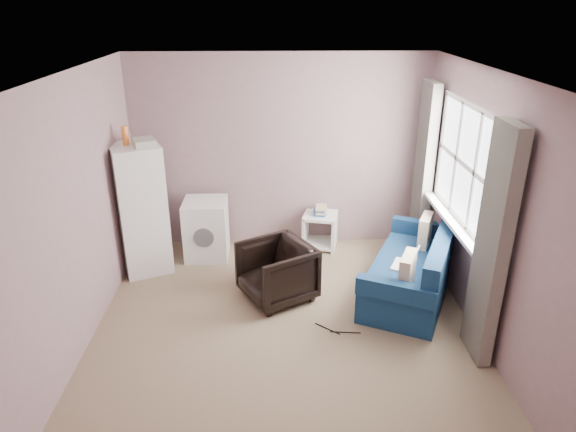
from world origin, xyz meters
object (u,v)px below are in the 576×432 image
(armchair, at_px, (277,269))
(fridge, at_px, (141,209))
(washing_machine, at_px, (206,228))
(side_table, at_px, (320,228))
(sofa, at_px, (415,271))

(armchair, distance_m, fridge, 1.80)
(fridge, xyz_separation_m, washing_machine, (0.70, 0.32, -0.40))
(armchair, height_order, washing_machine, washing_machine)
(armchair, distance_m, side_table, 1.40)
(fridge, distance_m, washing_machine, 0.87)
(armchair, xyz_separation_m, sofa, (1.54, 0.04, -0.07))
(washing_machine, height_order, sofa, sofa)
(armchair, height_order, side_table, armchair)
(sofa, bearing_deg, side_table, 152.88)
(washing_machine, bearing_deg, sofa, -22.60)
(washing_machine, distance_m, side_table, 1.50)
(armchair, xyz_separation_m, washing_machine, (-0.89, 1.04, 0.04))
(fridge, relative_size, side_table, 3.05)
(side_table, height_order, sofa, sofa)
(fridge, height_order, washing_machine, fridge)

